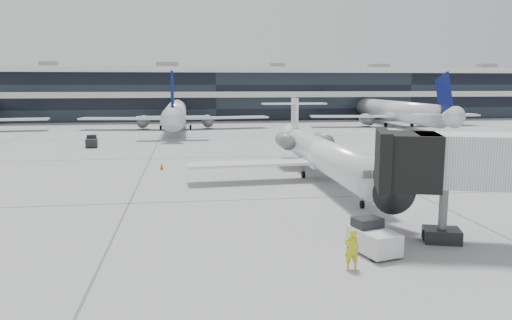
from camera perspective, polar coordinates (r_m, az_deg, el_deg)
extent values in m
plane|color=gray|center=(34.29, 2.59, -4.45)|extent=(220.00, 220.00, 0.00)
cube|color=black|center=(115.01, -4.91, 7.33)|extent=(170.00, 22.00, 10.00)
cylinder|color=white|center=(40.11, 7.96, 0.47)|extent=(2.54, 21.92, 2.46)
cone|color=black|center=(28.70, 14.55, -3.04)|extent=(2.47, 2.56, 2.46)
cone|color=white|center=(52.04, 4.29, 2.73)|extent=(2.35, 2.93, 2.34)
cube|color=white|center=(39.93, -0.64, -0.41)|extent=(10.18, 3.03, 0.20)
cube|color=white|center=(43.01, 15.25, -0.06)|extent=(10.19, 3.10, 0.20)
cylinder|color=slate|center=(46.87, 3.35, 2.18)|extent=(1.38, 3.11, 1.37)
cylinder|color=slate|center=(47.70, 7.66, 2.23)|extent=(1.38, 3.11, 1.37)
cube|color=white|center=(51.34, 4.44, 4.79)|extent=(0.26, 2.37, 4.11)
cube|color=white|center=(51.62, 4.37, 6.44)|extent=(6.58, 1.48, 0.15)
cylinder|color=black|center=(32.34, 12.04, -4.98)|extent=(0.17, 0.51, 0.51)
cylinder|color=black|center=(41.81, 5.43, -1.66)|extent=(0.22, 0.58, 0.58)
cylinder|color=black|center=(42.51, 9.02, -1.56)|extent=(0.22, 0.58, 0.58)
cube|color=black|center=(25.70, 17.31, -0.07)|extent=(3.32, 3.70, 2.71)
cylinder|color=slate|center=(26.51, 20.58, -5.95)|extent=(0.43, 0.43, 2.71)
cube|color=black|center=(26.78, 20.46, -8.06)|extent=(2.06, 1.81, 0.68)
imported|color=#D1D716|center=(21.85, 10.88, -9.95)|extent=(0.67, 0.47, 1.77)
cube|color=silver|center=(24.03, 13.32, -8.95)|extent=(2.03, 2.76, 1.01)
cube|color=black|center=(24.27, 12.60, -7.09)|extent=(1.45, 1.29, 0.56)
cylinder|color=black|center=(24.51, 10.86, -9.43)|extent=(0.32, 0.53, 0.49)
cylinder|color=black|center=(25.18, 13.24, -9.01)|extent=(0.32, 0.53, 0.49)
cylinder|color=black|center=(23.11, 13.34, -10.64)|extent=(0.32, 0.53, 0.49)
cylinder|color=black|center=(23.83, 15.79, -10.14)|extent=(0.32, 0.53, 0.49)
cone|color=#D6570B|center=(46.42, -10.74, -0.74)|extent=(0.36, 0.36, 0.56)
cube|color=#D6570B|center=(46.47, -10.73, -1.07)|extent=(0.43, 0.43, 0.03)
cube|color=black|center=(64.87, -18.27, 1.91)|extent=(1.64, 2.47, 0.95)
cube|color=black|center=(65.33, -18.28, 2.51)|extent=(1.27, 1.08, 0.53)
cylinder|color=black|center=(65.78, -18.72, 1.67)|extent=(0.25, 0.48, 0.46)
cylinder|color=black|center=(65.72, -17.72, 1.72)|extent=(0.25, 0.48, 0.46)
cylinder|color=black|center=(64.12, -18.81, 1.50)|extent=(0.25, 0.48, 0.46)
cylinder|color=black|center=(64.05, -17.78, 1.54)|extent=(0.25, 0.48, 0.46)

